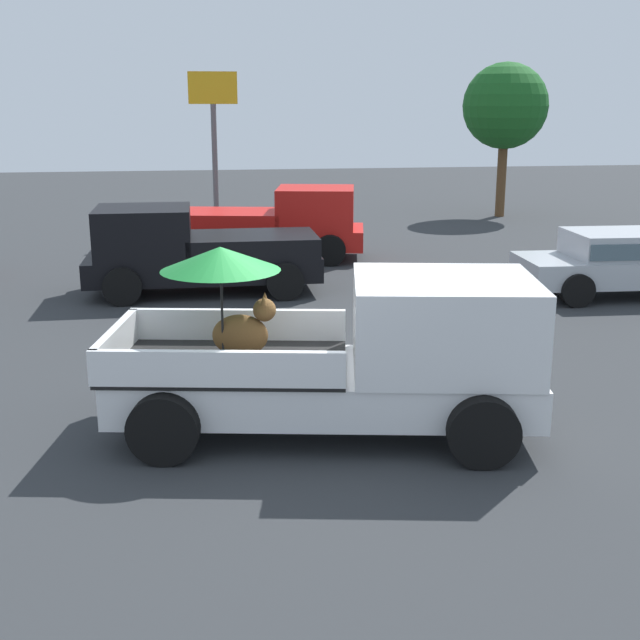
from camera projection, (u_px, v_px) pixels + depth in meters
ground_plane at (324, 430)px, 10.05m from camera, size 80.00×80.00×0.00m
pickup_truck_main at (359, 353)px, 9.80m from camera, size 5.30×2.97×2.24m
pickup_truck_red at (193, 251)px, 17.08m from camera, size 4.81×2.19×1.80m
pickup_truck_far at (277, 224)px, 20.86m from camera, size 5.06×2.89×1.80m
parked_sedan_far at (623, 260)px, 16.86m from camera, size 4.38×2.14×1.33m
motel_sign at (214, 121)px, 23.77m from camera, size 1.40×0.16×4.71m
tree_by_lot at (505, 107)px, 27.84m from camera, size 2.88×2.88×5.18m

